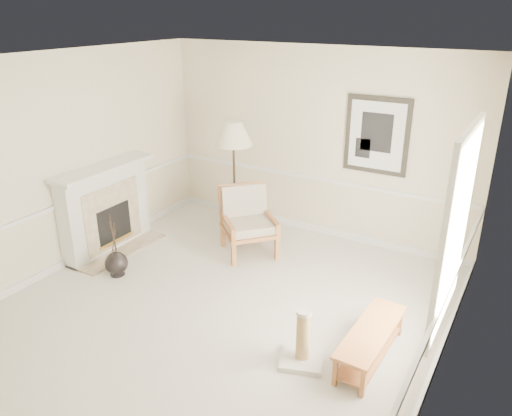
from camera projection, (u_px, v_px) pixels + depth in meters
The scene contains 8 objects.
ground at pixel (215, 312), 5.97m from camera, with size 5.50×5.50×0.00m, color silver.
room at pixel (225, 163), 5.26m from camera, with size 5.04×5.54×2.92m.
fireplace at pixel (106, 209), 7.31m from camera, with size 0.64×1.64×1.31m.
floor_vase at pixel (116, 264), 6.74m from camera, with size 0.31×0.31×0.91m.
armchair at pixel (247, 217), 7.31m from camera, with size 1.07×1.07×0.97m.
floor_lamp at pixel (233, 137), 7.46m from camera, with size 0.69×0.69×1.81m.
bench at pixel (371, 339), 5.11m from camera, with size 0.41×1.23×0.35m.
scratching_post at pixel (303, 345), 5.08m from camera, with size 0.55×0.55×0.61m.
Camera 1 is at (2.98, -4.11, 3.41)m, focal length 35.00 mm.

